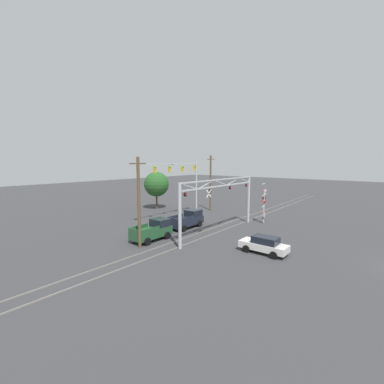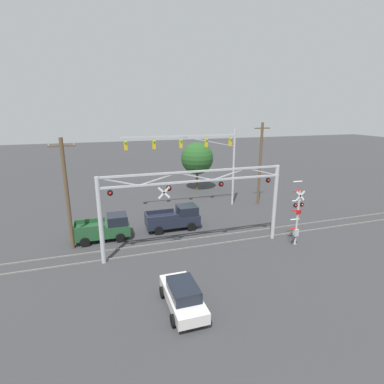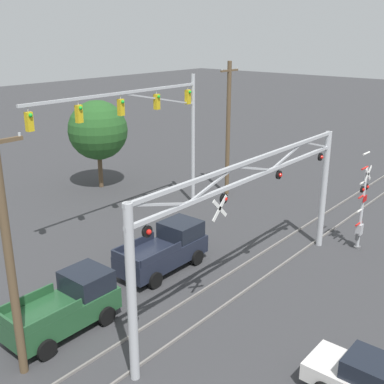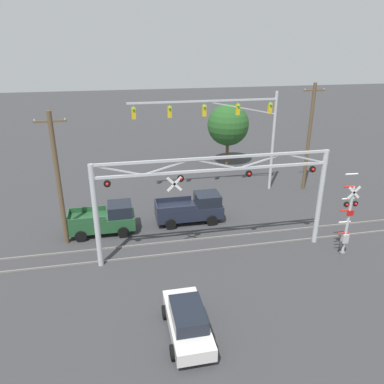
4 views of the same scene
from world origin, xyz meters
name	(u,v)px [view 1 (image 1 of 4)]	position (x,y,z in m)	size (l,w,h in m)	color
rail_track_near	(218,232)	(0.00, 17.06, 0.05)	(80.00, 0.08, 0.10)	gray
rail_track_far	(208,230)	(0.00, 18.49, 0.05)	(80.00, 0.08, 0.10)	gray
crossing_gantry	(221,198)	(-0.01, 16.77, 4.00)	(13.71, 0.31, 6.10)	#B7BABF
crossing_signal_mast	(264,207)	(7.60, 15.05, 2.13)	(1.09, 0.35, 5.19)	#B7BABF
traffic_signal_span	(182,176)	(4.21, 26.12, 5.92)	(11.98, 0.39, 8.29)	#B7BABF
pickup_truck_lead	(188,219)	(-0.38, 21.25, 0.97)	(4.68, 2.11, 2.02)	#1E2333
pickup_truck_following	(153,230)	(-6.41, 20.75, 0.97)	(4.33, 2.11, 2.02)	#23512D
sedan_waiting	(264,245)	(-2.87, 10.34, 0.77)	(1.88, 4.13, 1.51)	silver
utility_pole_left	(139,202)	(-8.87, 19.84, 4.34)	(1.80, 0.28, 8.39)	brown
utility_pole_right	(211,182)	(10.37, 25.47, 4.62)	(1.80, 0.28, 8.95)	brown
background_tree_beyond_span	(156,184)	(5.81, 33.39, 4.16)	(4.16, 4.16, 6.26)	brown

